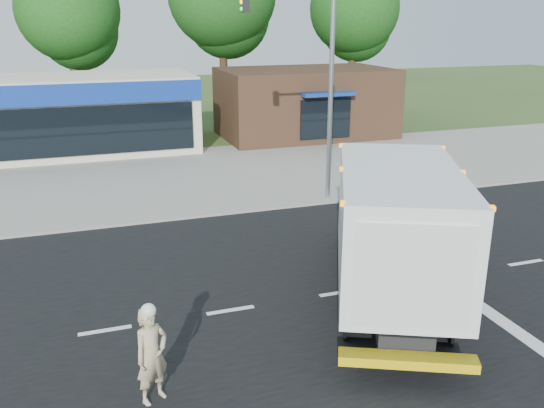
% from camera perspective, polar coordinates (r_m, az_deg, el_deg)
% --- Properties ---
extents(ground, '(120.00, 120.00, 0.00)m').
position_cam_1_polar(ground, '(15.43, 6.83, -8.75)').
color(ground, '#385123').
rests_on(ground, ground).
extents(road_asphalt, '(60.00, 14.00, 0.02)m').
position_cam_1_polar(road_asphalt, '(15.43, 6.83, -8.73)').
color(road_asphalt, black).
rests_on(road_asphalt, ground).
extents(sidewalk, '(60.00, 2.40, 0.12)m').
position_cam_1_polar(sidewalk, '(22.52, -2.10, 0.31)').
color(sidewalk, gray).
rests_on(sidewalk, ground).
extents(parking_apron, '(60.00, 9.00, 0.02)m').
position_cam_1_polar(parking_apron, '(27.93, -5.54, 3.65)').
color(parking_apron, gray).
rests_on(parking_apron, ground).
extents(lane_markings, '(55.20, 7.00, 0.01)m').
position_cam_1_polar(lane_markings, '(14.99, 13.82, -9.96)').
color(lane_markings, silver).
rests_on(lane_markings, road_asphalt).
extents(ems_box_truck, '(5.76, 8.54, 3.65)m').
position_cam_1_polar(ems_box_truck, '(14.65, 11.96, -1.55)').
color(ems_box_truck, black).
rests_on(ems_box_truck, ground).
extents(emergency_worker, '(0.83, 0.74, 2.03)m').
position_cam_1_polar(emergency_worker, '(11.21, -11.84, -14.35)').
color(emergency_worker, tan).
rests_on(emergency_worker, ground).
extents(retail_strip_mall, '(18.00, 6.20, 4.00)m').
position_cam_1_polar(retail_strip_mall, '(32.78, -23.83, 7.93)').
color(retail_strip_mall, beige).
rests_on(retail_strip_mall, ground).
extents(brown_storefront, '(10.00, 6.70, 4.00)m').
position_cam_1_polar(brown_storefront, '(35.24, 3.33, 10.01)').
color(brown_storefront, '#382316').
rests_on(brown_storefront, ground).
extents(traffic_signal_pole, '(3.51, 0.25, 8.00)m').
position_cam_1_polar(traffic_signal_pole, '(21.77, 4.31, 12.74)').
color(traffic_signal_pole, gray).
rests_on(traffic_signal_pole, ground).
extents(background_trees, '(36.77, 7.39, 12.10)m').
position_cam_1_polar(background_trees, '(40.86, -11.98, 18.34)').
color(background_trees, '#332114').
rests_on(background_trees, ground).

